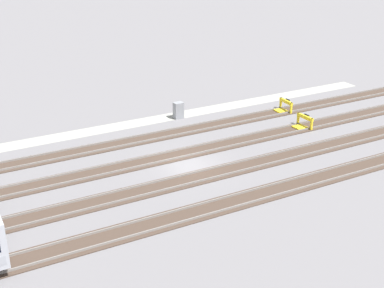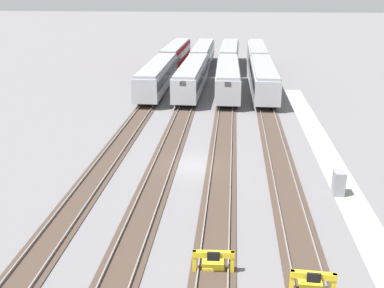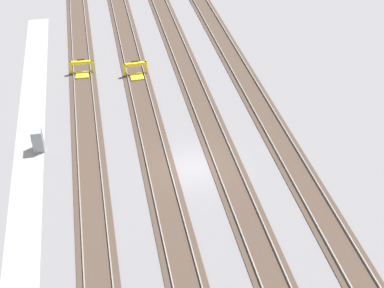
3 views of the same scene
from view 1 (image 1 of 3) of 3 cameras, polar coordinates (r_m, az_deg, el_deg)
ground_plane at (r=42.12m, az=-0.25°, el=-2.30°), size 400.00×400.00×0.00m
service_walkway at (r=51.00m, az=-5.91°, el=2.25°), size 54.00×2.00×0.01m
rail_track_nearest at (r=47.57m, az=-4.04°, el=0.79°), size 90.00×2.24×0.21m
rail_track_near_inner at (r=43.89m, az=-1.62°, el=-1.15°), size 90.00×2.24×0.21m
rail_track_middle at (r=40.36m, az=1.24°, el=-3.44°), size 90.00×2.24×0.21m
rail_track_far_inner at (r=37.02m, az=4.65°, el=-6.14°), size 90.00×2.24×0.21m
bumper_stop_nearest_track at (r=54.43m, az=9.76°, el=3.96°), size 1.38×2.01×1.22m
bumper_stop_near_inner_track at (r=50.46m, az=11.73°, el=2.25°), size 1.38×2.01×1.22m
electrical_cabinet at (r=51.73m, az=-1.46°, el=3.61°), size 0.90×0.73×1.60m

